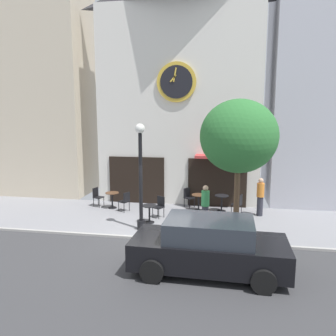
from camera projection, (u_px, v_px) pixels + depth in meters
name	position (u px, v px, depth m)	size (l,w,h in m)	color
ground_plane	(151.00, 245.00, 11.38)	(25.01, 10.35, 0.13)	gray
clock_building	(180.00, 82.00, 16.39)	(7.90, 3.25, 11.53)	silver
neighbor_building_left	(37.00, 72.00, 18.14)	(5.70, 3.16, 13.23)	beige
neighbor_building_right	(333.00, 70.00, 16.11)	(5.86, 4.13, 12.97)	#B2B2BC
street_lamp	(141.00, 177.00, 12.50)	(0.36, 0.36, 4.05)	black
street_tree	(239.00, 137.00, 11.36)	(2.66, 2.40, 4.91)	brown
cafe_table_leftmost	(112.00, 198.00, 15.62)	(0.63, 0.63, 0.75)	black
cafe_table_center	(149.00, 211.00, 13.53)	(0.61, 0.61, 0.73)	black
cafe_table_center_left	(199.00, 200.00, 15.18)	(0.65, 0.65, 0.76)	black
cafe_table_rightmost	(222.00, 201.00, 15.10)	(0.63, 0.63, 0.75)	black
cafe_chair_near_tree	(238.00, 203.00, 14.61)	(0.51, 0.51, 0.90)	black
cafe_chair_mid_row	(97.00, 195.00, 15.92)	(0.50, 0.50, 0.90)	black
cafe_chair_facing_wall	(125.00, 200.00, 15.07)	(0.54, 0.54, 0.90)	black
cafe_chair_curbside	(159.00, 205.00, 14.26)	(0.54, 0.54, 0.90)	black
cafe_chair_outer	(188.00, 196.00, 15.84)	(0.56, 0.56, 0.90)	black
pedestrian_orange	(260.00, 196.00, 14.40)	(0.44, 0.44, 1.67)	#2D2D38
pedestrian_green	(205.00, 205.00, 12.99)	(0.43, 0.43, 1.67)	#2D2D38
parked_car_black	(209.00, 246.00, 9.28)	(4.34, 2.11, 1.55)	black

